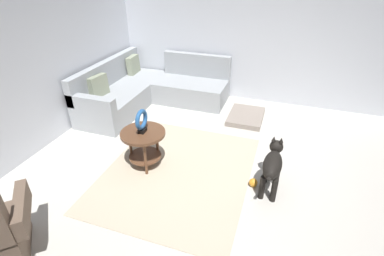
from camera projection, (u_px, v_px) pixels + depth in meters
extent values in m
cube|color=beige|center=(225.00, 193.00, 3.63)|extent=(6.00, 6.00, 0.10)
cube|color=silver|center=(12.00, 63.00, 3.74)|extent=(6.00, 0.12, 2.70)
cube|color=silver|center=(266.00, 32.00, 5.32)|extent=(0.12, 6.00, 2.70)
cube|color=#BCAD93|center=(178.00, 172.00, 3.92)|extent=(2.30, 1.90, 0.01)
cube|color=#9EA3A8|center=(126.00, 97.00, 5.58)|extent=(2.20, 0.85, 0.42)
cube|color=#9EA3A8|center=(107.00, 73.00, 5.45)|extent=(2.20, 0.14, 0.46)
cube|color=#9EA3A8|center=(191.00, 91.00, 5.82)|extent=(0.85, 1.40, 0.42)
cube|color=#9EA3A8|center=(197.00, 65.00, 5.88)|extent=(0.14, 1.40, 0.46)
cube|color=#9EA3A8|center=(91.00, 103.00, 4.58)|extent=(0.16, 0.85, 0.22)
cube|color=gray|center=(133.00, 65.00, 6.05)|extent=(0.39, 0.16, 0.39)
cube|color=gray|center=(98.00, 86.00, 5.03)|extent=(0.40, 0.20, 0.39)
cube|color=brown|center=(22.00, 208.00, 2.66)|extent=(0.51, 0.48, 0.22)
cylinder|color=brown|center=(143.00, 133.00, 3.80)|extent=(0.60, 0.60, 0.04)
cylinder|color=brown|center=(145.00, 156.00, 3.98)|extent=(0.45, 0.45, 0.02)
cylinder|color=brown|center=(131.00, 147.00, 3.99)|extent=(0.04, 0.04, 0.50)
cylinder|color=brown|center=(145.00, 159.00, 3.75)|extent=(0.04, 0.04, 0.50)
cylinder|color=brown|center=(157.00, 144.00, 4.06)|extent=(0.04, 0.04, 0.50)
cube|color=black|center=(143.00, 130.00, 3.77)|extent=(0.12, 0.08, 0.05)
torus|color=#265999|center=(141.00, 120.00, 3.69)|extent=(0.28, 0.06, 0.28)
cube|color=gray|center=(246.00, 116.00, 5.22)|extent=(0.80, 0.60, 0.09)
cylinder|color=black|center=(266.00, 172.00, 3.67)|extent=(0.07, 0.07, 0.32)
cylinder|color=black|center=(277.00, 174.00, 3.62)|extent=(0.07, 0.07, 0.32)
cylinder|color=black|center=(262.00, 187.00, 3.42)|extent=(0.07, 0.07, 0.32)
cylinder|color=black|center=(274.00, 190.00, 3.37)|extent=(0.07, 0.07, 0.32)
ellipsoid|color=black|center=(272.00, 165.00, 3.40)|extent=(0.53, 0.24, 0.24)
sphere|color=black|center=(276.00, 147.00, 3.60)|extent=(0.17, 0.17, 0.17)
ellipsoid|color=black|center=(277.00, 145.00, 3.67)|extent=(0.12, 0.07, 0.07)
cone|color=black|center=(274.00, 139.00, 3.55)|extent=(0.06, 0.06, 0.07)
cone|color=black|center=(281.00, 140.00, 3.52)|extent=(0.06, 0.06, 0.07)
cylinder|color=black|center=(269.00, 178.00, 3.13)|extent=(0.20, 0.04, 0.16)
sphere|color=orange|center=(253.00, 183.00, 3.65)|extent=(0.11, 0.11, 0.11)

